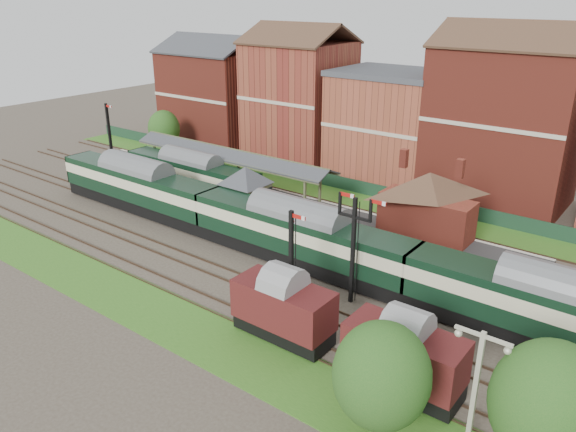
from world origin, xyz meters
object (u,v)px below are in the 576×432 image
Objects in this scene: dmu_train at (298,234)px; signal_box at (246,196)px; semaphore_bracket at (354,243)px; platform_railcar at (191,174)px; goods_van_a at (283,307)px.

signal_box is at bearing 158.88° from dmu_train.
semaphore_bracket is (15.04, -5.75, 1.44)m from signal_box.
platform_railcar is (-10.79, 3.25, -0.78)m from signal_box.
dmu_train is 3.37× the size of platform_railcar.
platform_railcar is at bearing 163.24° from signal_box.
semaphore_bracket is 0.46× the size of platform_railcar.
platform_railcar is at bearing 161.30° from dmu_train.
goods_van_a is (13.90, -12.25, -0.95)m from signal_box.
dmu_train is at bearing 121.37° from goods_van_a.
semaphore_bracket is 1.25× the size of goods_van_a.
semaphore_bracket is 27.44m from platform_railcar.
platform_railcar is at bearing 160.79° from semaphore_bracket.
signal_box is 0.92× the size of goods_van_a.
goods_van_a is (24.69, -15.50, -0.17)m from platform_railcar.
signal_box is at bearing 138.61° from goods_van_a.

